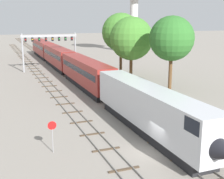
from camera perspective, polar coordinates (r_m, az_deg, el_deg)
name	(u,v)px	position (r m, az deg, el deg)	size (l,w,h in m)	color
ground_plane	(151,153)	(27.91, 7.26, -11.48)	(400.00, 400.00, 0.00)	gray
track_main	(50,62)	(84.19, -11.43, 5.07)	(2.60, 200.00, 0.16)	slate
track_near	(40,76)	(63.83, -13.07, 2.45)	(2.60, 160.00, 0.16)	slate
passenger_train	(69,63)	(62.48, -7.91, 4.80)	(3.04, 88.64, 4.80)	silver
signal_gantry	(49,43)	(69.62, -11.44, 8.42)	(12.10, 0.49, 8.22)	#999BA0
stop_sign	(52,132)	(27.54, -10.93, -7.75)	(0.76, 0.08, 2.88)	gray
trackside_tree_left	(131,39)	(55.58, 3.58, 9.34)	(7.69, 7.69, 11.74)	brown
trackside_tree_mid	(172,39)	(49.15, 10.94, 9.18)	(6.96, 6.96, 11.87)	brown
trackside_tree_right	(121,32)	(63.88, 1.66, 10.48)	(7.74, 7.74, 12.47)	brown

